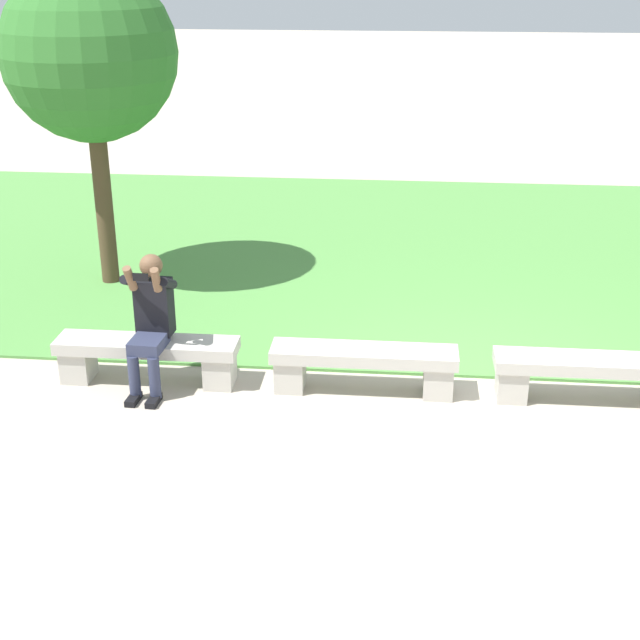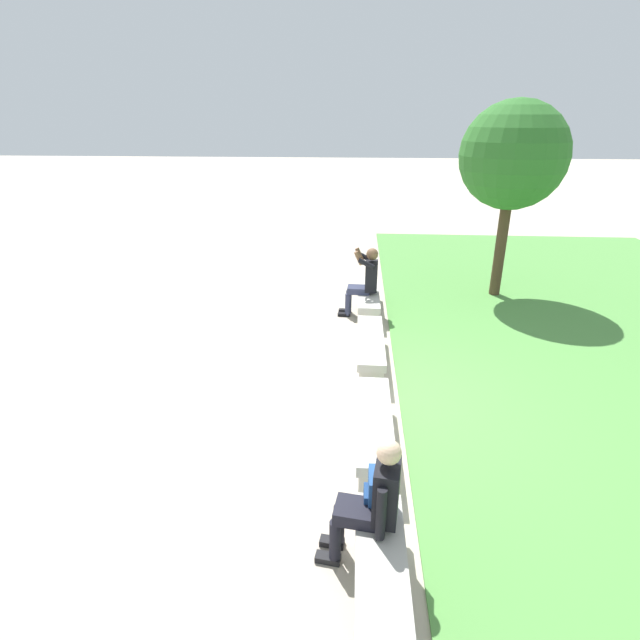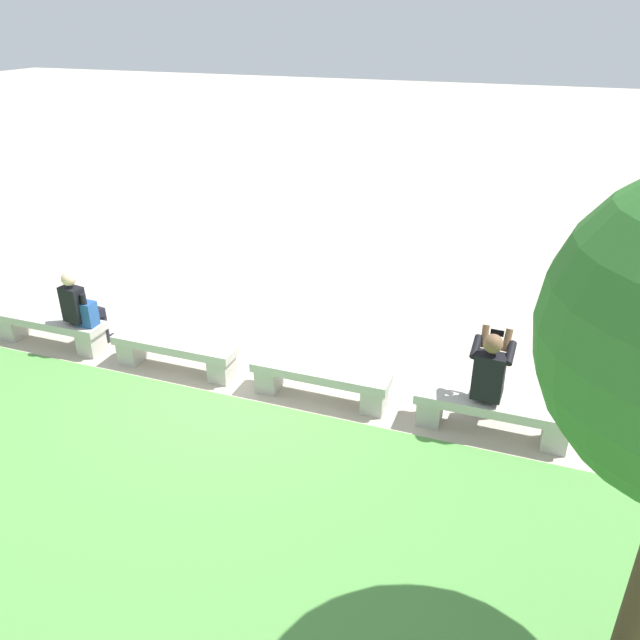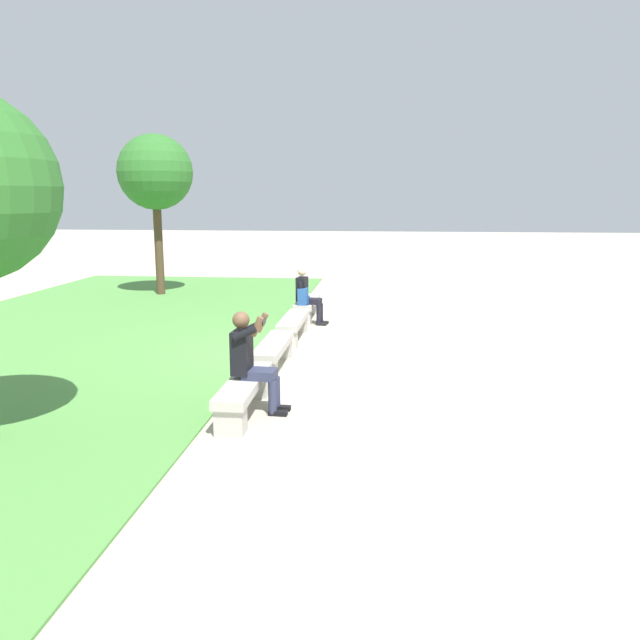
{
  "view_description": "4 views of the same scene",
  "coord_description": "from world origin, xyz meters",
  "px_view_note": "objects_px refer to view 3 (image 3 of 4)",
  "views": [
    {
      "loc": [
        -0.74,
        -7.74,
        4.0
      ],
      "look_at": [
        -1.44,
        -0.47,
        0.93
      ],
      "focal_mm": 50.0,
      "sensor_mm": 36.0,
      "label": 1
    },
    {
      "loc": [
        5.86,
        -0.26,
        3.6
      ],
      "look_at": [
        -1.02,
        -0.77,
        0.74
      ],
      "focal_mm": 28.0,
      "sensor_mm": 36.0,
      "label": 2
    },
    {
      "loc": [
        -3.37,
        6.34,
        4.5
      ],
      "look_at": [
        -0.92,
        -0.39,
        0.93
      ],
      "focal_mm": 35.0,
      "sensor_mm": 36.0,
      "label": 3
    },
    {
      "loc": [
        -10.71,
        -1.79,
        2.75
      ],
      "look_at": [
        -1.28,
        -0.77,
        0.87
      ],
      "focal_mm": 35.0,
      "sensor_mm": 36.0,
      "label": 4
    }
  ],
  "objects_px": {
    "person_photographer": "(490,375)",
    "person_distant": "(80,308)",
    "bench_main": "(492,412)",
    "bench_mid": "(175,351)",
    "bench_far": "(50,327)",
    "bench_near": "(320,379)",
    "backpack": "(86,314)"
  },
  "relations": [
    {
      "from": "bench_near",
      "to": "person_photographer",
      "type": "relative_size",
      "value": 1.36
    },
    {
      "from": "bench_main",
      "to": "bench_far",
      "type": "distance_m",
      "value": 6.39
    },
    {
      "from": "bench_mid",
      "to": "bench_near",
      "type": "bearing_deg",
      "value": 180.0
    },
    {
      "from": "person_distant",
      "to": "backpack",
      "type": "xyz_separation_m",
      "value": [
        -0.14,
        0.06,
        -0.05
      ]
    },
    {
      "from": "bench_mid",
      "to": "person_distant",
      "type": "height_order",
      "value": "person_distant"
    },
    {
      "from": "bench_mid",
      "to": "bench_main",
      "type": "bearing_deg",
      "value": 180.0
    },
    {
      "from": "person_distant",
      "to": "bench_far",
      "type": "bearing_deg",
      "value": 6.5
    },
    {
      "from": "bench_mid",
      "to": "backpack",
      "type": "xyz_separation_m",
      "value": [
        1.41,
        -0.01,
        0.33
      ]
    },
    {
      "from": "bench_mid",
      "to": "bench_far",
      "type": "distance_m",
      "value": 2.13
    },
    {
      "from": "person_photographer",
      "to": "person_distant",
      "type": "xyz_separation_m",
      "value": [
        5.73,
        0.01,
        -0.06
      ]
    },
    {
      "from": "bench_main",
      "to": "backpack",
      "type": "height_order",
      "value": "backpack"
    },
    {
      "from": "bench_near",
      "to": "bench_far",
      "type": "height_order",
      "value": "same"
    },
    {
      "from": "bench_main",
      "to": "bench_mid",
      "type": "xyz_separation_m",
      "value": [
        4.26,
        0.0,
        0.0
      ]
    },
    {
      "from": "bench_near",
      "to": "person_photographer",
      "type": "height_order",
      "value": "person_photographer"
    },
    {
      "from": "bench_far",
      "to": "bench_near",
      "type": "bearing_deg",
      "value": 180.0
    },
    {
      "from": "bench_near",
      "to": "bench_far",
      "type": "relative_size",
      "value": 1.0
    },
    {
      "from": "bench_far",
      "to": "person_distant",
      "type": "height_order",
      "value": "person_distant"
    },
    {
      "from": "person_distant",
      "to": "backpack",
      "type": "height_order",
      "value": "person_distant"
    },
    {
      "from": "bench_near",
      "to": "backpack",
      "type": "height_order",
      "value": "backpack"
    },
    {
      "from": "bench_near",
      "to": "person_distant",
      "type": "xyz_separation_m",
      "value": [
        3.69,
        -0.07,
        0.38
      ]
    },
    {
      "from": "bench_near",
      "to": "person_photographer",
      "type": "bearing_deg",
      "value": -177.82
    },
    {
      "from": "bench_main",
      "to": "person_distant",
      "type": "bearing_deg",
      "value": -0.65
    },
    {
      "from": "person_photographer",
      "to": "backpack",
      "type": "bearing_deg",
      "value": 0.74
    },
    {
      "from": "bench_near",
      "to": "bench_main",
      "type": "bearing_deg",
      "value": 180.0
    },
    {
      "from": "bench_near",
      "to": "person_distant",
      "type": "relative_size",
      "value": 1.42
    },
    {
      "from": "bench_far",
      "to": "backpack",
      "type": "height_order",
      "value": "backpack"
    },
    {
      "from": "person_distant",
      "to": "bench_mid",
      "type": "bearing_deg",
      "value": 177.59
    },
    {
      "from": "bench_near",
      "to": "person_photographer",
      "type": "xyz_separation_m",
      "value": [
        -2.04,
        -0.08,
        0.44
      ]
    },
    {
      "from": "bench_mid",
      "to": "person_photographer",
      "type": "relative_size",
      "value": 1.36
    },
    {
      "from": "person_distant",
      "to": "backpack",
      "type": "relative_size",
      "value": 2.94
    },
    {
      "from": "person_photographer",
      "to": "person_distant",
      "type": "height_order",
      "value": "person_photographer"
    },
    {
      "from": "person_photographer",
      "to": "person_distant",
      "type": "relative_size",
      "value": 1.05
    }
  ]
}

